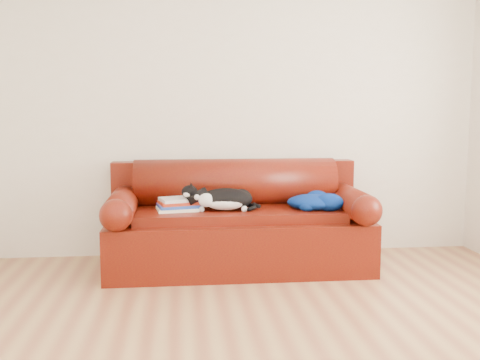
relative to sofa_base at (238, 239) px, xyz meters
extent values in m
plane|color=brown|center=(-0.04, -1.49, -0.24)|extent=(4.50, 4.50, 0.00)
cube|color=beige|center=(-0.04, 0.51, 1.06)|extent=(4.50, 0.02, 2.60)
cube|color=beige|center=(-0.04, -3.49, 1.06)|extent=(4.50, 0.02, 2.60)
cube|color=#390208|center=(0.00, 0.01, -0.03)|extent=(2.10, 0.90, 0.42)
cube|color=#390208|center=(0.00, -0.04, 0.21)|extent=(1.66, 0.62, 0.10)
cylinder|color=black|center=(-0.93, -0.32, -0.21)|extent=(0.06, 0.06, 0.05)
cylinder|color=black|center=(0.93, -0.32, -0.21)|extent=(0.06, 0.06, 0.05)
cylinder|color=black|center=(-0.93, 0.34, -0.21)|extent=(0.06, 0.06, 0.05)
cylinder|color=black|center=(0.93, 0.34, -0.21)|extent=(0.06, 0.06, 0.05)
cube|color=#390208|center=(0.00, 0.37, 0.19)|extent=(2.10, 0.18, 0.85)
cylinder|color=#390208|center=(0.00, 0.26, 0.44)|extent=(1.70, 0.40, 0.40)
cylinder|color=#390208|center=(-0.93, 0.01, 0.30)|extent=(0.24, 0.88, 0.24)
sphere|color=#390208|center=(-0.93, -0.43, 0.30)|extent=(0.24, 0.24, 0.24)
cylinder|color=#390208|center=(0.93, 0.01, 0.30)|extent=(0.24, 0.88, 0.24)
sphere|color=#390208|center=(0.93, -0.43, 0.30)|extent=(0.24, 0.24, 0.24)
cube|color=#EAE7CA|center=(-0.48, -0.05, 0.28)|extent=(0.35, 0.29, 0.02)
cube|color=white|center=(-0.48, -0.05, 0.28)|extent=(0.33, 0.27, 0.02)
cube|color=#2044B0|center=(-0.48, -0.05, 0.30)|extent=(0.35, 0.29, 0.02)
cube|color=white|center=(-0.48, -0.05, 0.30)|extent=(0.33, 0.28, 0.02)
cube|color=#AB2813|center=(-0.48, -0.05, 0.33)|extent=(0.35, 0.30, 0.02)
cube|color=white|center=(-0.48, -0.05, 0.33)|extent=(0.33, 0.28, 0.02)
cube|color=silver|center=(-0.48, -0.05, 0.35)|extent=(0.34, 0.30, 0.02)
cube|color=white|center=(-0.48, -0.05, 0.35)|extent=(0.33, 0.28, 0.02)
ellipsoid|color=black|center=(-0.11, -0.09, 0.35)|extent=(0.47, 0.32, 0.18)
ellipsoid|color=silver|center=(-0.12, -0.15, 0.32)|extent=(0.32, 0.19, 0.11)
ellipsoid|color=silver|center=(-0.27, -0.15, 0.36)|extent=(0.14, 0.13, 0.11)
ellipsoid|color=black|center=(0.02, -0.06, 0.34)|extent=(0.21, 0.21, 0.15)
ellipsoid|color=black|center=(-0.38, -0.15, 0.41)|extent=(0.15, 0.14, 0.11)
ellipsoid|color=silver|center=(-0.40, -0.18, 0.39)|extent=(0.07, 0.06, 0.04)
sphere|color=#BF7272|center=(-0.41, -0.19, 0.40)|extent=(0.01, 0.01, 0.01)
cone|color=black|center=(-0.36, -0.18, 0.46)|extent=(0.06, 0.05, 0.05)
cone|color=black|center=(-0.37, -0.12, 0.46)|extent=(0.06, 0.05, 0.05)
cylinder|color=black|center=(0.11, -0.06, 0.29)|extent=(0.12, 0.14, 0.04)
sphere|color=silver|center=(-0.30, -0.18, 0.28)|extent=(0.04, 0.04, 0.04)
sphere|color=silver|center=(0.03, -0.17, 0.28)|extent=(0.04, 0.04, 0.04)
ellipsoid|color=#02154E|center=(0.59, -0.10, 0.32)|extent=(0.45, 0.42, 0.12)
ellipsoid|color=#02154E|center=(0.71, -0.18, 0.33)|extent=(0.27, 0.25, 0.14)
ellipsoid|color=#02154E|center=(0.52, -0.02, 0.31)|extent=(0.28, 0.31, 0.09)
ellipsoid|color=#02154E|center=(0.65, 0.00, 0.33)|extent=(0.23, 0.19, 0.14)
ellipsoid|color=#02154E|center=(0.53, -0.19, 0.31)|extent=(0.18, 0.19, 0.09)
ellipsoid|color=silver|center=(0.64, -0.18, 0.34)|extent=(0.18, 0.10, 0.04)
camera|label=1|loc=(-0.45, -4.48, 1.07)|focal=42.00mm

